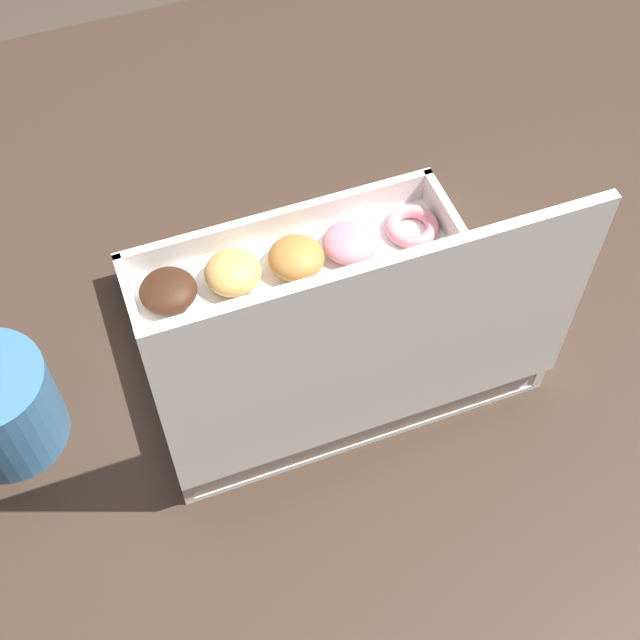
% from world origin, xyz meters
% --- Properties ---
extents(ground_plane, '(8.00, 8.00, 0.00)m').
position_xyz_m(ground_plane, '(0.00, 0.00, 0.00)').
color(ground_plane, '#42382D').
extents(dining_table, '(1.00, 1.02, 0.70)m').
position_xyz_m(dining_table, '(0.00, 0.00, 0.61)').
color(dining_table, '#38281E').
rests_on(dining_table, ground_plane).
extents(donut_box, '(0.31, 0.24, 0.24)m').
position_xyz_m(donut_box, '(0.03, 0.03, 0.75)').
color(donut_box, white).
rests_on(donut_box, dining_table).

